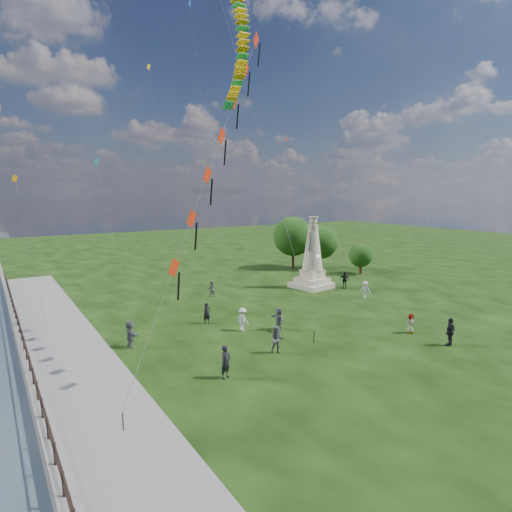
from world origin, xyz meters
TOP-DOWN VIEW (x-y plane):
  - ground at (36.75, 10.00)m, footprint 106.50×160.00m
  - waterfront at (-15.24, 8.99)m, footprint 200.00×200.00m
  - statue at (11.38, 16.21)m, footprint 4.19×4.19m
  - lamppost at (10.67, 14.50)m, footprint 0.36×0.36m
  - tree_row at (18.18, 25.17)m, footprint 8.59×12.07m
  - person_0 at (-7.22, 1.36)m, footprint 0.81×0.68m
  - person_1 at (-2.71, 2.84)m, footprint 1.03×0.95m
  - person_2 at (-2.24, 7.91)m, footprint 0.83×1.22m
  - person_3 at (7.88, -2.25)m, footprint 1.19×0.73m
  - person_4 at (7.80, 0.82)m, footprint 0.74×0.50m
  - person_5 at (-10.27, 8.94)m, footprint 0.76×1.70m
  - person_6 at (-3.74, 10.84)m, footprint 0.61×0.40m
  - person_7 at (0.46, 18.46)m, footprint 0.86×0.68m
  - person_8 at (12.73, 9.92)m, footprint 1.02×1.21m
  - person_9 at (14.06, 14.10)m, footprint 1.13×1.12m
  - person_11 at (0.13, 6.64)m, footprint 0.75×1.61m
  - red_kite_train at (-5.64, 4.63)m, footprint 12.96×9.35m
  - small_kites at (-0.42, 22.73)m, footprint 30.36×11.75m

SIDE VIEW (x-z plane):
  - ground at x=36.75m, z-range -0.60..0.00m
  - waterfront at x=-15.24m, z-range -0.82..0.69m
  - person_4 at x=7.80m, z-range 0.00..1.44m
  - person_7 at x=0.46m, z-range 0.00..1.53m
  - person_8 at x=12.73m, z-range 0.00..1.67m
  - person_6 at x=-3.74m, z-range 0.00..1.67m
  - person_11 at x=0.13m, z-range 0.00..1.70m
  - person_2 at x=-2.24m, z-range 0.00..1.73m
  - person_9 at x=14.06m, z-range 0.00..1.80m
  - person_1 at x=-2.71m, z-range 0.00..1.80m
  - person_5 at x=-10.27m, z-range 0.00..1.82m
  - person_0 at x=-7.22m, z-range 0.00..1.90m
  - person_3 at x=7.88m, z-range 0.00..1.92m
  - lamppost at x=10.67m, z-range 0.85..4.71m
  - statue at x=11.38m, z-range -0.93..6.69m
  - tree_row at x=18.18m, z-range 0.39..7.32m
  - red_kite_train at x=-5.64m, z-range 2.59..23.65m
  - small_kites at x=-0.42m, z-range -0.33..29.75m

